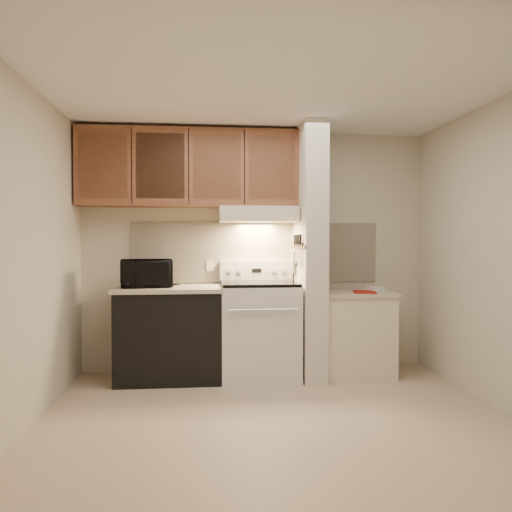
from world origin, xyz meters
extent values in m
plane|color=tan|center=(0.00, 0.00, 0.00)|extent=(3.60, 3.60, 0.00)
plane|color=white|center=(0.00, 0.00, 2.50)|extent=(3.60, 3.60, 0.00)
cube|color=beige|center=(0.00, 1.50, 1.25)|extent=(3.60, 2.50, 0.02)
cube|color=beige|center=(-1.80, 0.00, 1.25)|extent=(0.02, 3.00, 2.50)
cube|color=beige|center=(1.80, 0.00, 1.25)|extent=(0.02, 3.00, 2.50)
cube|color=white|center=(0.00, 1.49, 1.24)|extent=(2.60, 0.02, 0.63)
cube|color=silver|center=(0.00, 1.16, 0.46)|extent=(0.76, 0.65, 0.92)
cube|color=black|center=(0.00, 0.84, 0.50)|extent=(0.50, 0.01, 0.30)
cylinder|color=silver|center=(0.00, 0.80, 0.72)|extent=(0.65, 0.02, 0.02)
cube|color=black|center=(0.00, 1.16, 0.94)|extent=(0.74, 0.64, 0.03)
cube|color=silver|center=(0.00, 1.44, 1.05)|extent=(0.76, 0.08, 0.20)
cube|color=black|center=(0.00, 1.40, 1.05)|extent=(0.10, 0.01, 0.04)
cylinder|color=silver|center=(-0.28, 1.40, 1.05)|extent=(0.05, 0.02, 0.05)
cylinder|color=silver|center=(-0.18, 1.40, 1.05)|extent=(0.05, 0.02, 0.05)
cylinder|color=silver|center=(0.18, 1.40, 1.05)|extent=(0.05, 0.02, 0.05)
cylinder|color=silver|center=(0.28, 1.40, 1.05)|extent=(0.05, 0.02, 0.05)
cube|color=black|center=(-0.88, 1.17, 0.43)|extent=(1.00, 0.63, 0.87)
cube|color=#C3B59F|center=(-0.88, 1.17, 0.89)|extent=(1.04, 0.67, 0.04)
cube|color=black|center=(-0.89, 1.36, 0.92)|extent=(0.21, 0.13, 0.01)
cylinder|color=#1D555A|center=(-1.01, 1.06, 0.96)|extent=(0.12, 0.12, 0.10)
cube|color=beige|center=(-0.48, 1.48, 1.10)|extent=(0.08, 0.01, 0.12)
imported|color=black|center=(-1.10, 1.15, 1.04)|extent=(0.53, 0.39, 0.27)
cube|color=beige|center=(0.51, 1.15, 1.25)|extent=(0.22, 0.70, 2.50)
cube|color=brown|center=(0.39, 1.15, 1.30)|extent=(0.01, 0.70, 0.04)
cube|color=black|center=(0.39, 1.10, 1.32)|extent=(0.02, 0.42, 0.04)
cube|color=silver|center=(0.38, 0.94, 1.22)|extent=(0.01, 0.03, 0.16)
cylinder|color=black|center=(0.38, 0.95, 1.37)|extent=(0.02, 0.02, 0.10)
cube|color=silver|center=(0.38, 1.02, 1.21)|extent=(0.01, 0.04, 0.18)
cylinder|color=black|center=(0.38, 1.02, 1.37)|extent=(0.02, 0.02, 0.10)
cube|color=silver|center=(0.38, 1.10, 1.20)|extent=(0.01, 0.04, 0.20)
cylinder|color=black|center=(0.38, 1.11, 1.37)|extent=(0.02, 0.02, 0.10)
cube|color=silver|center=(0.38, 1.18, 1.22)|extent=(0.01, 0.04, 0.16)
cylinder|color=black|center=(0.38, 1.18, 1.37)|extent=(0.02, 0.02, 0.10)
cube|color=silver|center=(0.38, 1.26, 1.21)|extent=(0.01, 0.04, 0.18)
cylinder|color=black|center=(0.38, 1.27, 1.37)|extent=(0.02, 0.02, 0.10)
cube|color=slate|center=(0.38, 1.32, 1.14)|extent=(0.03, 0.09, 0.22)
cube|color=beige|center=(0.97, 1.15, 0.40)|extent=(0.70, 0.60, 0.81)
cube|color=#C3B59F|center=(0.97, 1.15, 0.83)|extent=(0.74, 0.64, 0.04)
cube|color=maroon|center=(1.03, 1.00, 0.85)|extent=(0.27, 0.33, 0.01)
cube|color=white|center=(1.19, 1.15, 0.87)|extent=(0.19, 0.15, 0.04)
cube|color=beige|center=(0.00, 1.28, 1.62)|extent=(0.78, 0.44, 0.15)
cube|color=beige|center=(0.00, 1.07, 1.58)|extent=(0.78, 0.04, 0.06)
cube|color=brown|center=(-0.69, 1.32, 2.08)|extent=(2.18, 0.33, 0.77)
cube|color=brown|center=(-1.51, 1.17, 2.08)|extent=(0.46, 0.01, 0.63)
cube|color=black|center=(-1.23, 1.16, 2.08)|extent=(0.01, 0.01, 0.73)
cube|color=brown|center=(-0.96, 1.17, 2.08)|extent=(0.46, 0.01, 0.63)
cube|color=black|center=(-0.69, 1.16, 2.08)|extent=(0.01, 0.01, 0.73)
cube|color=brown|center=(-0.42, 1.17, 2.08)|extent=(0.46, 0.01, 0.63)
cube|color=black|center=(-0.14, 1.16, 2.08)|extent=(0.01, 0.01, 0.73)
cube|color=brown|center=(0.13, 1.17, 2.08)|extent=(0.46, 0.01, 0.63)
camera|label=1|loc=(-0.53, -3.75, 1.35)|focal=35.00mm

